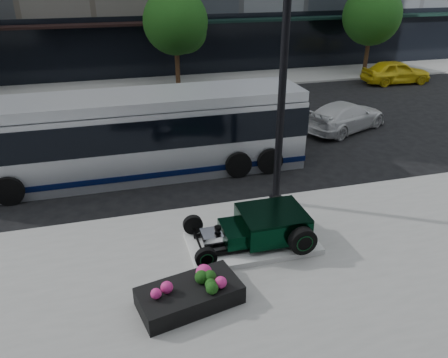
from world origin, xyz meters
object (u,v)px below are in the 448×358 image
object	(u,v)px
flower_planter	(190,294)
transit_bus	(137,135)
white_sedan	(345,116)
lamppost	(282,96)
yellow_taxi	(396,72)
hot_rod	(264,225)

from	to	relation	value
flower_planter	transit_bus	xyz separation A→B (m)	(-0.38, 7.46, 1.10)
flower_planter	white_sedan	xyz separation A→B (m)	(9.24, 9.65, 0.27)
lamppost	yellow_taxi	world-z (taller)	lamppost
white_sedan	flower_planter	bearing A→B (deg)	112.63
hot_rod	transit_bus	bearing A→B (deg)	115.91
flower_planter	hot_rod	bearing A→B (deg)	36.51
flower_planter	yellow_taxi	xyz separation A→B (m)	(16.83, 16.72, 0.35)
hot_rod	flower_planter	xyz separation A→B (m)	(-2.39, -1.77, -0.31)
white_sedan	yellow_taxi	bearing A→B (deg)	-70.66
yellow_taxi	flower_planter	bearing A→B (deg)	137.35
lamppost	hot_rod	bearing A→B (deg)	-119.20
lamppost	yellow_taxi	xyz separation A→B (m)	(13.29, 12.89, -2.83)
white_sedan	yellow_taxi	xyz separation A→B (m)	(7.59, 7.07, 0.09)
hot_rod	white_sedan	distance (m)	10.44
flower_planter	yellow_taxi	distance (m)	23.73
white_sedan	yellow_taxi	size ratio (longest dim) A/B	1.04
lamppost	transit_bus	bearing A→B (deg)	137.26
lamppost	transit_bus	distance (m)	5.73
hot_rod	white_sedan	xyz separation A→B (m)	(6.85, 7.88, -0.05)
hot_rod	yellow_taxi	size ratio (longest dim) A/B	0.74
flower_planter	white_sedan	world-z (taller)	white_sedan
hot_rod	yellow_taxi	world-z (taller)	yellow_taxi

